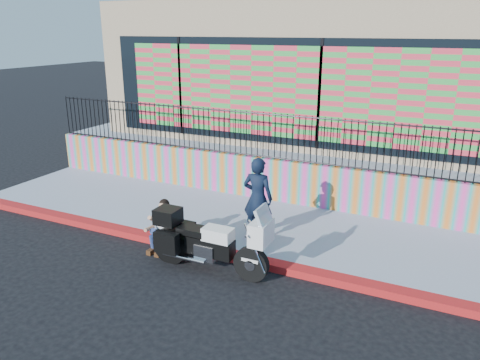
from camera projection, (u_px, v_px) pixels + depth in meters
The scene contains 10 objects.
ground at pixel (253, 264), 9.32m from camera, with size 90.00×90.00×0.00m, color black.
red_curb at pixel (253, 261), 9.29m from camera, with size 16.00×0.30×0.15m, color #B70D28.
sidewalk at pixel (282, 230), 10.71m from camera, with size 16.00×3.00×0.15m, color #8F98AB.
mural_wall at pixel (305, 184), 11.88m from camera, with size 16.00×0.20×1.10m, color #FA42A9.
metal_fence at pixel (307, 140), 11.53m from camera, with size 15.80×0.04×1.20m, color black, non-canonical shape.
elevated_platform at pixel (351, 144), 16.28m from camera, with size 16.00×10.00×1.25m, color #8F98AB.
storefront_building at pixel (355, 68), 15.28m from camera, with size 14.00×8.06×4.00m.
police_motorcycle at pixel (207, 240), 8.89m from camera, with size 2.43×0.80×1.51m.
police_officer at pixel (258, 198), 9.91m from camera, with size 0.65×0.43×1.79m, color black.
seated_man at pixel (162, 230), 9.80m from camera, with size 0.54×0.71×1.06m.
Camera 1 is at (3.39, -7.62, 4.48)m, focal length 35.00 mm.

